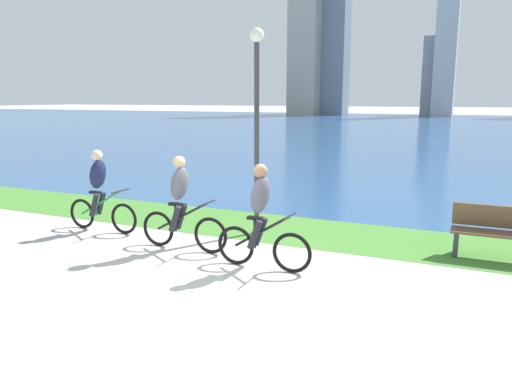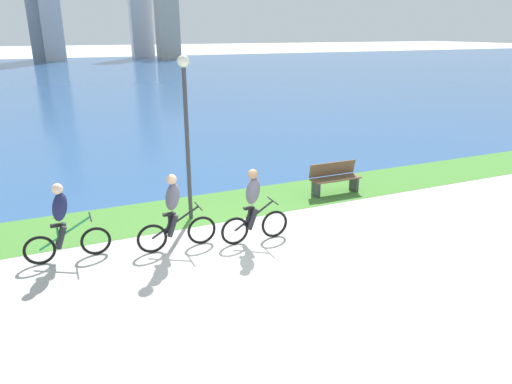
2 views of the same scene
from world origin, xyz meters
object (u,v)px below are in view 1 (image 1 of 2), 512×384
at_px(cyclist_trailing, 181,204).
at_px(lamppost_tall, 257,102).
at_px(cyclist_distant_rear, 100,191).
at_px(cyclist_lead, 261,217).
at_px(bench_near_path, 499,233).

relative_size(cyclist_trailing, lamppost_tall, 0.44).
bearing_deg(cyclist_trailing, lamppost_tall, 63.16).
height_order(cyclist_trailing, cyclist_distant_rear, cyclist_trailing).
xyz_separation_m(cyclist_trailing, lamppost_tall, (0.78, 1.54, 1.76)).
xyz_separation_m(cyclist_lead, cyclist_trailing, (-1.69, 0.33, 0.00)).
distance_m(cyclist_trailing, lamppost_tall, 2.46).
height_order(cyclist_trailing, lamppost_tall, lamppost_tall).
xyz_separation_m(bench_near_path, lamppost_tall, (-4.37, -0.19, 2.14)).
bearing_deg(bench_near_path, cyclist_trailing, -161.43).
xyz_separation_m(cyclist_lead, lamppost_tall, (-0.91, 1.87, 1.76)).
height_order(cyclist_lead, cyclist_trailing, cyclist_trailing).
bearing_deg(bench_near_path, lamppost_tall, -177.51).
xyz_separation_m(cyclist_trailing, bench_near_path, (5.15, 1.73, -0.39)).
height_order(cyclist_distant_rear, lamppost_tall, lamppost_tall).
bearing_deg(cyclist_lead, lamppost_tall, 116.01).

